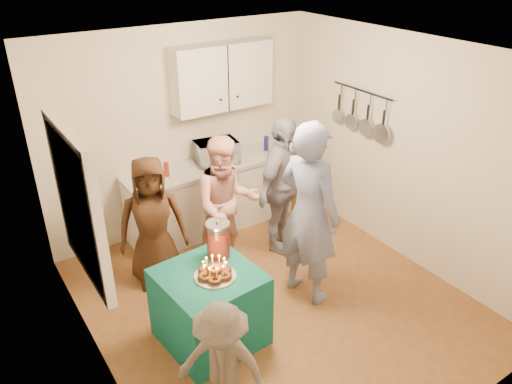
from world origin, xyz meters
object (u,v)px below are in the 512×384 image
counter (212,198)px  man_birthday (309,214)px  child_near_left (222,368)px  woman_back_left (152,223)px  punch_jar (218,240)px  microwave (216,152)px  woman_back_center (227,204)px  party_table (210,307)px  woman_back_right (281,186)px

counter → man_birthday: bearing=-85.0°
child_near_left → counter: bearing=114.2°
man_birthday → woman_back_left: size_ratio=1.32×
punch_jar → microwave: bearing=60.8°
counter → woman_back_center: size_ratio=1.37×
party_table → woman_back_center: bearing=51.5°
party_table → man_birthday: bearing=2.4°
woman_back_right → child_near_left: size_ratio=1.47×
party_table → woman_back_right: size_ratio=0.50×
microwave → man_birthday: size_ratio=0.26×
counter → punch_jar: punch_jar is taller
woman_back_center → child_near_left: 2.17m
woman_back_left → punch_jar: bearing=-55.7°
woman_back_left → microwave: bearing=47.7°
party_table → man_birthday: man_birthday is taller
punch_jar → woman_back_right: (1.27, 0.72, -0.08)m
microwave → woman_back_center: bearing=-103.5°
woman_back_left → woman_back_right: woman_back_right is taller
microwave → woman_back_right: bearing=-59.0°
counter → punch_jar: 1.88m
man_birthday → child_near_left: size_ratio=1.72×
woman_back_left → child_near_left: woman_back_left is taller
child_near_left → woman_back_center: bearing=110.0°
woman_back_center → child_near_left: (-1.13, -1.84, -0.23)m
woman_back_right → child_near_left: 2.59m
punch_jar → woman_back_center: woman_back_center is taller
counter → punch_jar: (-0.81, -1.63, 0.50)m
man_birthday → woman_back_left: (-1.25, 1.09, -0.24)m
party_table → woman_back_center: 1.31m
microwave → woman_back_center: (-0.36, -0.86, -0.25)m
woman_back_center → punch_jar: bearing=-107.7°
child_near_left → woman_back_left: bearing=132.9°
party_table → woman_back_left: 1.20m
counter → woman_back_center: bearing=-107.3°
party_table → woman_back_center: woman_back_center is taller
man_birthday → woman_back_center: size_ratio=1.23×
woman_back_right → punch_jar: bearing=-178.6°
microwave → woman_back_left: woman_back_left is taller
party_table → man_birthday: (1.20, 0.05, 0.61)m
microwave → woman_back_left: (-1.19, -0.69, -0.30)m
child_near_left → man_birthday: bearing=82.1°
punch_jar → child_near_left: size_ratio=0.30×
punch_jar → woman_back_center: bearing=54.8°
party_table → microwave: bearing=58.1°
counter → party_table: (-1.04, -1.83, -0.05)m
microwave → woman_back_left: 1.40m
man_birthday → woman_back_right: (0.30, 0.87, -0.14)m
microwave → man_birthday: bearing=-78.6°
party_table → child_near_left: (-0.36, -0.87, 0.20)m
woman_back_center → counter: bearing=90.2°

